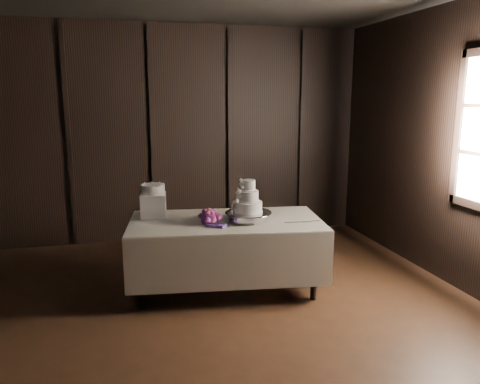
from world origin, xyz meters
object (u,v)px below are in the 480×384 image
object	(u,v)px
wedding_cake	(246,200)
box_pedestal	(153,205)
cake_stand	(248,217)
small_cake	(153,189)
display_table	(226,251)
bouquet	(209,218)

from	to	relation	value
wedding_cake	box_pedestal	size ratio (longest dim) A/B	1.31
cake_stand	small_cake	size ratio (longest dim) A/B	1.94
cake_stand	box_pedestal	size ratio (longest dim) A/B	1.86
display_table	small_cake	xyz separation A→B (m)	(-0.72, 0.33, 0.64)
wedding_cake	small_cake	world-z (taller)	wedding_cake
display_table	bouquet	xyz separation A→B (m)	(-0.20, -0.11, 0.41)
display_table	bouquet	bearing A→B (deg)	-144.47
cake_stand	box_pedestal	world-z (taller)	box_pedestal
bouquet	small_cake	size ratio (longest dim) A/B	1.59
cake_stand	box_pedestal	distance (m)	1.03
box_pedestal	cake_stand	bearing A→B (deg)	-23.90
display_table	small_cake	distance (m)	1.02
bouquet	small_cake	world-z (taller)	small_cake
wedding_cake	bouquet	distance (m)	0.42
bouquet	small_cake	xyz separation A→B (m)	(-0.52, 0.44, 0.23)
box_pedestal	bouquet	bearing A→B (deg)	-40.04
cake_stand	wedding_cake	world-z (taller)	wedding_cake
box_pedestal	small_cake	bearing A→B (deg)	0.00
display_table	box_pedestal	world-z (taller)	box_pedestal
display_table	bouquet	size ratio (longest dim) A/B	5.31
display_table	small_cake	world-z (taller)	small_cake
bouquet	display_table	bearing A→B (deg)	27.94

